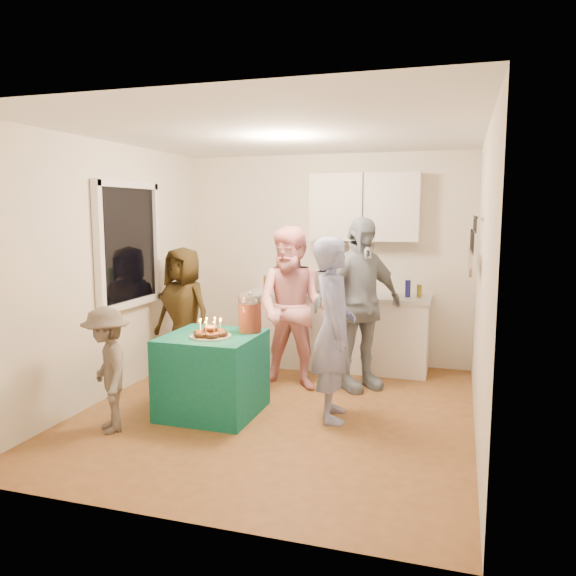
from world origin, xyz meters
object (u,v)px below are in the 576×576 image
(woman_back_center, at_px, (293,308))
(punch_jar, at_px, (250,314))
(counter, at_px, (336,332))
(child_near_left, at_px, (107,370))
(party_table, at_px, (213,374))
(woman_back_left, at_px, (184,312))
(microwave, at_px, (339,283))
(woman_back_right, at_px, (358,304))
(man_birthday, at_px, (334,329))

(woman_back_center, bearing_deg, punch_jar, -105.18)
(counter, relative_size, child_near_left, 2.01)
(party_table, height_order, punch_jar, punch_jar)
(counter, distance_m, punch_jar, 1.83)
(party_table, xyz_separation_m, woman_back_center, (0.51, 0.95, 0.49))
(woman_back_left, bearing_deg, party_table, -37.12)
(counter, distance_m, woman_back_center, 1.09)
(counter, height_order, child_near_left, child_near_left)
(punch_jar, bearing_deg, microwave, 73.45)
(woman_back_center, xyz_separation_m, woman_back_right, (0.66, 0.20, 0.05))
(microwave, distance_m, punch_jar, 1.77)
(man_birthday, xyz_separation_m, woman_back_left, (-1.94, 0.81, -0.09))
(woman_back_center, bearing_deg, woman_back_right, 17.40)
(party_table, bearing_deg, punch_jar, 35.94)
(microwave, bearing_deg, child_near_left, -121.26)
(microwave, distance_m, woman_back_right, 0.85)
(punch_jar, height_order, child_near_left, punch_jar)
(microwave, height_order, punch_jar, microwave)
(punch_jar, relative_size, man_birthday, 0.20)
(child_near_left, bearing_deg, woman_back_center, 100.12)
(party_table, bearing_deg, woman_back_center, 61.75)
(punch_jar, height_order, man_birthday, man_birthday)
(child_near_left, bearing_deg, punch_jar, 88.49)
(counter, xyz_separation_m, punch_jar, (-0.47, -1.69, 0.50))
(woman_back_center, relative_size, child_near_left, 1.59)
(punch_jar, xyz_separation_m, child_near_left, (-0.98, -0.88, -0.38))
(woman_back_left, bearing_deg, man_birthday, -8.72)
(counter, height_order, microwave, microwave)
(woman_back_left, bearing_deg, child_near_left, -71.24)
(woman_back_left, bearing_deg, woman_back_right, 17.62)
(party_table, height_order, woman_back_right, woman_back_right)
(microwave, relative_size, man_birthday, 0.30)
(woman_back_left, height_order, child_near_left, woman_back_left)
(microwave, bearing_deg, man_birthday, -80.82)
(party_table, distance_m, woman_back_left, 1.36)
(woman_back_left, bearing_deg, counter, 42.95)
(man_birthday, distance_m, child_near_left, 2.02)
(counter, relative_size, woman_back_center, 1.26)
(party_table, height_order, woman_back_left, woman_back_left)
(man_birthday, height_order, woman_back_right, woman_back_right)
(woman_back_left, relative_size, woman_back_center, 0.86)
(microwave, xyz_separation_m, woman_back_right, (0.37, -0.76, -0.12))
(party_table, distance_m, woman_back_center, 1.19)
(counter, bearing_deg, man_birthday, -78.60)
(counter, relative_size, microwave, 4.43)
(man_birthday, relative_size, woman_back_left, 1.12)
(microwave, distance_m, child_near_left, 3.01)
(woman_back_left, xyz_separation_m, woman_back_center, (1.34, -0.07, 0.13))
(party_table, xyz_separation_m, woman_back_left, (-0.83, 1.02, 0.37))
(counter, relative_size, woman_back_right, 1.19)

